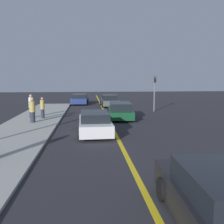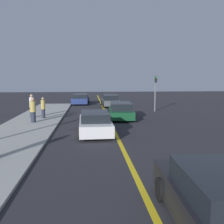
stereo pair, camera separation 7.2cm
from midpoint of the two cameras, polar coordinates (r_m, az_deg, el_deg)
name	(u,v)px [view 1 (the left image)]	position (r m, az deg, el deg)	size (l,w,h in m)	color
road_center_line	(111,126)	(16.91, -0.26, -3.17)	(0.20, 60.00, 0.01)	gold
sidewalk_left	(19,133)	(15.50, -20.51, -4.48)	(3.75, 32.21, 0.11)	#9E9E99
car_near_right_lane	(219,202)	(5.94, 23.00, -18.33)	(2.03, 4.29, 1.38)	black
car_ahead_center	(95,123)	(14.60, -4.14, -2.47)	(2.00, 4.55, 1.27)	silver
car_far_distant	(120,111)	(20.02, 1.76, 0.32)	(2.15, 4.89, 1.27)	#144728
car_parked_left_lot	(109,101)	(28.45, -0.67, 2.58)	(1.99, 3.95, 1.31)	#4C5156
car_oncoming_far	(80,99)	(31.31, -7.45, 2.96)	(2.16, 4.69, 1.24)	navy
pedestrian_mid_group	(32,110)	(18.35, -17.85, 0.41)	(0.41, 0.41, 1.76)	#282D3D
pedestrian_far_standing	(42,108)	(20.06, -15.71, 0.94)	(0.32, 0.32, 1.63)	#282D3D
pedestrian_by_sign	(31,106)	(20.64, -18.10, 1.33)	(0.36, 0.36, 1.84)	#282D3D
traffic_light	(155,90)	(24.27, 9.63, 5.06)	(0.18, 0.40, 3.36)	slate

